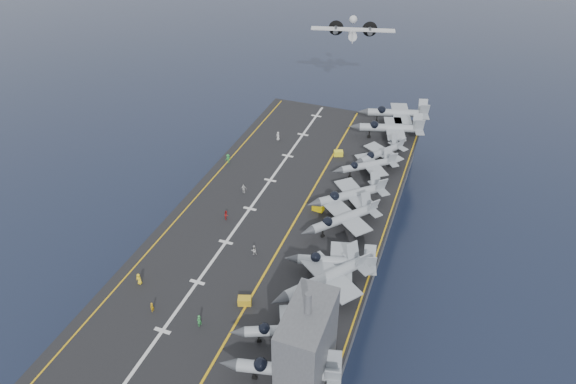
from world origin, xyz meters
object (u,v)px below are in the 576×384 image
(tow_cart_a, at_px, (245,301))
(transport_plane, at_px, (353,34))
(fighter_jet_0, at_px, (288,369))
(island_superstructure, at_px, (307,338))

(tow_cart_a, bearing_deg, transport_plane, 94.48)
(fighter_jet_0, relative_size, transport_plane, 0.69)
(fighter_jet_0, bearing_deg, island_superstructure, 40.99)
(island_superstructure, xyz_separation_m, tow_cart_a, (-12.34, 8.57, -6.91))
(tow_cart_a, xyz_separation_m, transport_plane, (-6.67, 85.24, 12.37))
(fighter_jet_0, distance_m, tow_cart_a, 14.76)
(island_superstructure, distance_m, fighter_jet_0, 5.42)
(island_superstructure, relative_size, transport_plane, 0.60)
(island_superstructure, bearing_deg, fighter_jet_0, -139.01)
(island_superstructure, xyz_separation_m, transport_plane, (-19.02, 93.81, 5.46))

